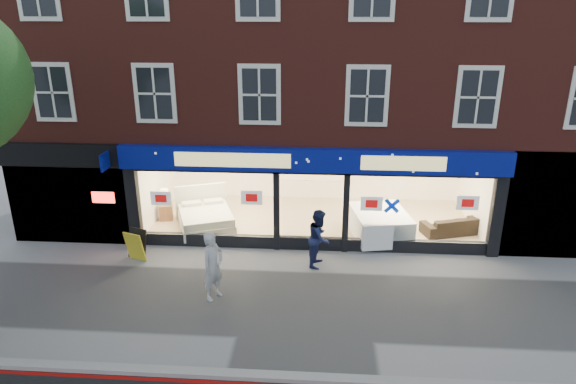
# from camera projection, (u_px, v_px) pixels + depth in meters

# --- Properties ---
(ground) EXTENTS (120.00, 120.00, 0.00)m
(ground) POSITION_uv_depth(u_px,v_px,m) (307.00, 302.00, 13.14)
(ground) COLOR gray
(ground) RESTS_ON ground
(kerb_stone) EXTENTS (60.00, 0.25, 0.12)m
(kerb_stone) POSITION_uv_depth(u_px,v_px,m) (302.00, 378.00, 10.40)
(kerb_stone) COLOR gray
(kerb_stone) RESTS_ON ground
(showroom_floor) EXTENTS (11.00, 4.50, 0.10)m
(showroom_floor) POSITION_uv_depth(u_px,v_px,m) (312.00, 220.00, 18.04)
(showroom_floor) COLOR tan
(showroom_floor) RESTS_ON ground
(building) EXTENTS (19.00, 8.26, 10.30)m
(building) POSITION_uv_depth(u_px,v_px,m) (316.00, 21.00, 17.34)
(building) COLOR maroon
(building) RESTS_ON ground
(display_bed) EXTENTS (2.38, 2.60, 1.20)m
(display_bed) POSITION_uv_depth(u_px,v_px,m) (205.00, 217.00, 17.27)
(display_bed) COLOR beige
(display_bed) RESTS_ON showroom_floor
(bedside_table) EXTENTS (0.55, 0.55, 0.55)m
(bedside_table) POSITION_uv_depth(u_px,v_px,m) (166.00, 212.00, 17.91)
(bedside_table) COLOR brown
(bedside_table) RESTS_ON showroom_floor
(mattress_stack) EXTENTS (2.02, 2.37, 0.83)m
(mattress_stack) POSITION_uv_depth(u_px,v_px,m) (380.00, 224.00, 16.56)
(mattress_stack) COLOR white
(mattress_stack) RESTS_ON showroom_floor
(sofa) EXTENTS (2.12, 1.33, 0.58)m
(sofa) POSITION_uv_depth(u_px,v_px,m) (452.00, 225.00, 16.81)
(sofa) COLOR black
(sofa) RESTS_ON showroom_floor
(a_board) EXTENTS (0.72, 0.58, 0.95)m
(a_board) POSITION_uv_depth(u_px,v_px,m) (136.00, 245.00, 15.19)
(a_board) COLOR gold
(a_board) RESTS_ON ground
(pedestrian_grey) EXTENTS (0.72, 0.80, 1.83)m
(pedestrian_grey) POSITION_uv_depth(u_px,v_px,m) (213.00, 266.00, 13.07)
(pedestrian_grey) COLOR #A9AAB1
(pedestrian_grey) RESTS_ON ground
(pedestrian_blue) EXTENTS (0.81, 0.95, 1.72)m
(pedestrian_blue) POSITION_uv_depth(u_px,v_px,m) (319.00, 238.00, 14.77)
(pedestrian_blue) COLOR #192048
(pedestrian_blue) RESTS_ON ground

